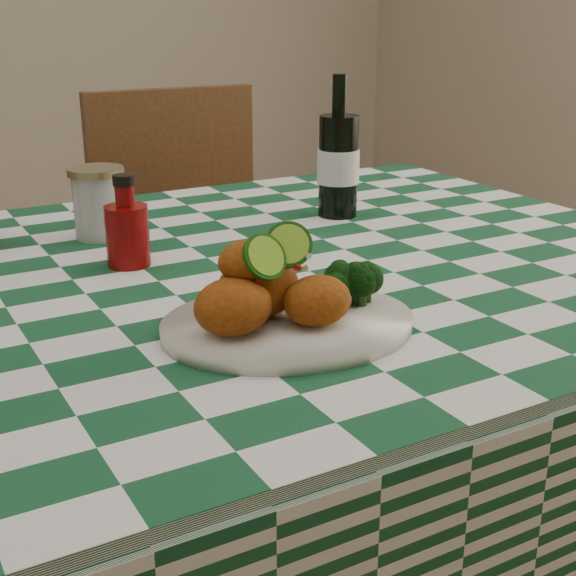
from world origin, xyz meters
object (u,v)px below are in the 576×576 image
dining_table (172,520)px  wooden_chair_right (204,292)px  fried_chicken_pile (277,276)px  plate (288,325)px  ketchup_bottle (126,221)px  mason_jar (98,203)px  beer_bottle (339,147)px

dining_table → wooden_chair_right: 0.81m
fried_chicken_pile → dining_table: bearing=102.1°
plate → fried_chicken_pile: bearing=180.0°
fried_chicken_pile → wooden_chair_right: wooden_chair_right is taller
plate → ketchup_bottle: ketchup_bottle is taller
mason_jar → fried_chicken_pile: bearing=-83.6°
plate → ketchup_bottle: bearing=103.1°
ketchup_bottle → beer_bottle: beer_bottle is taller
dining_table → mason_jar: mason_jar is taller
wooden_chair_right → dining_table: bearing=-114.7°
mason_jar → plate: bearing=-81.9°
fried_chicken_pile → ketchup_bottle: size_ratio=1.24×
mason_jar → wooden_chair_right: wooden_chair_right is taller
fried_chicken_pile → beer_bottle: 0.56m
wooden_chair_right → plate: bearing=-104.8°
plate → dining_table: bearing=105.2°
ketchup_bottle → wooden_chair_right: 0.83m
fried_chicken_pile → wooden_chair_right: bearing=71.6°
dining_table → plate: 0.48m
plate → fried_chicken_pile: fried_chicken_pile is taller
dining_table → wooden_chair_right: (0.37, 0.72, 0.08)m
mason_jar → beer_bottle: beer_bottle is taller
ketchup_bottle → dining_table: bearing=-82.7°
dining_table → plate: (0.07, -0.25, 0.40)m
plate → fried_chicken_pile: (-0.01, 0.00, 0.06)m
dining_table → wooden_chair_right: wooden_chair_right is taller
mason_jar → ketchup_bottle: bearing=-92.6°
dining_table → fried_chicken_pile: (0.05, -0.25, 0.46)m
dining_table → ketchup_bottle: (-0.01, 0.09, 0.46)m
mason_jar → beer_bottle: bearing=-9.7°
fried_chicken_pile → mason_jar: bearing=96.4°
plate → wooden_chair_right: size_ratio=0.31×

